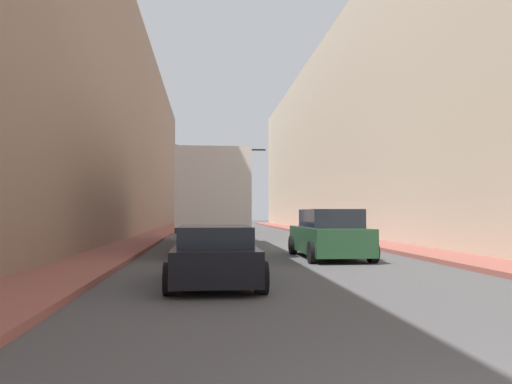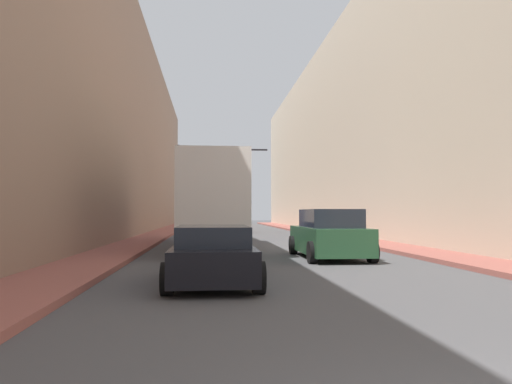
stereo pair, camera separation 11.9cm
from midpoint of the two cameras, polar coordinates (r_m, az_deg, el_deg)
sidewalk_right at (r=33.87m, az=8.20°, el=-4.91°), size 2.05×80.00×0.15m
sidewalk_left at (r=33.05m, az=-11.84°, el=-4.95°), size 2.05×80.00×0.15m
building_right at (r=35.56m, az=14.48°, el=7.62°), size 6.00×80.00×15.43m
building_left at (r=34.20m, az=-18.52°, el=7.79°), size 6.00×80.00×15.10m
semi_truck at (r=23.13m, az=-5.30°, el=-0.92°), size 2.53×13.23×3.80m
sedan_car at (r=11.37m, az=-5.06°, el=-7.20°), size 2.01×4.50×1.29m
suv_car at (r=17.64m, az=8.15°, el=-4.88°), size 2.18×4.83×1.71m
traffic_signal_gantry at (r=38.48m, az=-6.46°, el=2.50°), size 6.96×0.35×6.77m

